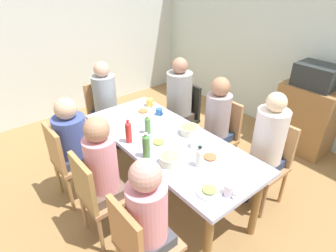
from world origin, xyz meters
name	(u,v)px	position (x,y,z in m)	size (l,w,h in m)	color
ground_plane	(168,196)	(0.00, 0.00, 0.00)	(6.38, 6.38, 0.00)	olive
wall_back	(304,44)	(0.00, 2.33, 1.30)	(5.56, 0.12, 2.60)	silver
wall_left	(55,34)	(-2.72, 0.00, 1.30)	(0.12, 4.77, 2.60)	silver
dining_table	(168,147)	(0.00, 0.00, 0.66)	(1.94, 0.82, 0.75)	#B4B9D7
chair_0	(104,112)	(-1.35, 0.00, 0.51)	(0.40, 0.40, 0.90)	#AB7F54
person_0	(106,100)	(-1.26, 0.00, 0.72)	(0.30, 0.30, 1.22)	navy
chair_1	(68,159)	(-0.65, -0.79, 0.51)	(0.40, 0.40, 0.90)	#A7774F
person_1	(73,140)	(-0.65, -0.70, 0.70)	(0.32, 0.32, 1.16)	#363243
chair_2	(97,194)	(0.00, -0.79, 0.51)	(0.40, 0.40, 0.90)	#A97951
person_2	(104,170)	(0.00, -0.70, 0.73)	(0.30, 0.30, 1.23)	#505040
chair_3	(220,133)	(0.00, 0.79, 0.51)	(0.40, 0.40, 0.90)	#AB7E48
person_3	(217,120)	(0.00, 0.70, 0.72)	(0.30, 0.30, 1.21)	#34314F
chair_4	(139,243)	(0.65, -0.79, 0.51)	(0.40, 0.40, 0.90)	tan
person_4	(149,216)	(0.65, -0.70, 0.72)	(0.30, 0.30, 1.20)	#3C3F43
chair_5	(183,113)	(-0.65, 0.79, 0.51)	(0.40, 0.40, 0.90)	black
person_5	(179,98)	(-0.65, 0.70, 0.76)	(0.32, 0.32, 1.27)	brown
chair_6	(269,159)	(0.65, 0.79, 0.51)	(0.40, 0.40, 0.90)	#AD7A52
person_6	(267,143)	(0.65, 0.70, 0.75)	(0.30, 0.30, 1.26)	#2E2943
plate_0	(143,112)	(-0.62, 0.14, 0.76)	(0.21, 0.21, 0.04)	silver
plate_1	(159,143)	(0.01, -0.12, 0.76)	(0.20, 0.20, 0.04)	white
plate_2	(210,158)	(0.48, 0.08, 0.76)	(0.22, 0.22, 0.04)	silver
plate_3	(209,191)	(0.76, -0.22, 0.76)	(0.20, 0.20, 0.04)	silver
bowl_0	(190,129)	(0.05, 0.24, 0.79)	(0.19, 0.19, 0.10)	beige
bowl_1	(170,159)	(0.30, -0.22, 0.79)	(0.19, 0.19, 0.10)	beige
cup_0	(229,190)	(0.87, -0.13, 0.80)	(0.11, 0.08, 0.10)	white
cup_1	(150,102)	(-0.72, 0.30, 0.79)	(0.12, 0.08, 0.09)	#ECC34E
cup_2	(159,112)	(-0.46, 0.25, 0.78)	(0.11, 0.07, 0.07)	#2E62A0
cup_3	(195,144)	(0.26, 0.11, 0.78)	(0.13, 0.09, 0.07)	white
bottle_0	(199,157)	(0.48, -0.06, 0.84)	(0.06, 0.06, 0.19)	silver
bottle_1	(146,146)	(0.10, -0.32, 0.86)	(0.07, 0.07, 0.24)	#4E813F
bottle_2	(148,125)	(-0.22, -0.08, 0.84)	(0.06, 0.06, 0.20)	#50823C
bottle_3	(128,132)	(-0.20, -0.32, 0.86)	(0.06, 0.06, 0.24)	red
side_cabinet	(305,118)	(0.39, 2.03, 0.45)	(0.70, 0.44, 0.90)	olive
microwave	(317,76)	(0.39, 2.03, 1.04)	(0.48, 0.36, 0.28)	#272C2E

